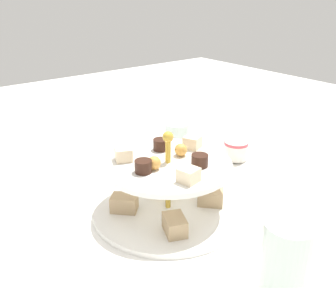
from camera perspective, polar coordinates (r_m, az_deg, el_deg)
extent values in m
plane|color=white|center=(0.75, 0.00, -9.93)|extent=(2.40, 2.40, 0.00)
cylinder|color=white|center=(0.75, 0.00, -9.60)|extent=(0.29, 0.29, 0.01)
cylinder|color=white|center=(0.70, 0.00, -3.07)|extent=(0.23, 0.23, 0.01)
cylinder|color=gold|center=(0.71, 0.00, -4.70)|extent=(0.01, 0.01, 0.15)
sphere|color=gold|center=(0.68, 0.00, 1.07)|extent=(0.02, 0.02, 0.02)
cube|color=tan|center=(0.67, 1.00, -11.89)|extent=(0.06, 0.05, 0.03)
cube|color=tan|center=(0.75, 6.32, -7.79)|extent=(0.06, 0.06, 0.03)
cube|color=tan|center=(0.81, -0.82, -5.31)|extent=(0.06, 0.06, 0.03)
cube|color=tan|center=(0.73, -6.50, -8.69)|extent=(0.06, 0.06, 0.03)
cylinder|color=#E5C660|center=(0.78, -0.14, -7.14)|extent=(0.04, 0.04, 0.01)
cylinder|color=#381E14|center=(0.68, 4.72, -2.44)|extent=(0.03, 0.03, 0.02)
cylinder|color=#381E14|center=(0.75, -1.06, -0.08)|extent=(0.03, 0.03, 0.02)
cylinder|color=#381E14|center=(0.66, -3.68, -3.32)|extent=(0.03, 0.03, 0.02)
cube|color=beige|center=(0.71, -6.61, -1.51)|extent=(0.04, 0.04, 0.02)
cube|color=beige|center=(0.63, 3.05, -4.61)|extent=(0.04, 0.04, 0.02)
cube|color=beige|center=(0.76, 3.64, 0.27)|extent=(0.04, 0.04, 0.02)
sphere|color=gold|center=(0.67, -2.07, -2.81)|extent=(0.02, 0.02, 0.02)
sphere|color=gold|center=(0.72, 1.92, -0.87)|extent=(0.02, 0.02, 0.02)
cylinder|color=silver|center=(0.56, 16.98, -16.42)|extent=(0.07, 0.07, 0.12)
cylinder|color=silver|center=(0.97, 1.32, 0.75)|extent=(0.06, 0.06, 0.08)
cylinder|color=white|center=(0.97, 9.90, -2.27)|extent=(0.09, 0.09, 0.01)
cylinder|color=white|center=(0.95, 10.00, -0.88)|extent=(0.06, 0.06, 0.04)
cylinder|color=#D14C56|center=(0.95, 10.08, 0.14)|extent=(0.06, 0.06, 0.01)
cube|color=silver|center=(0.85, 22.07, -7.42)|extent=(0.16, 0.09, 0.00)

